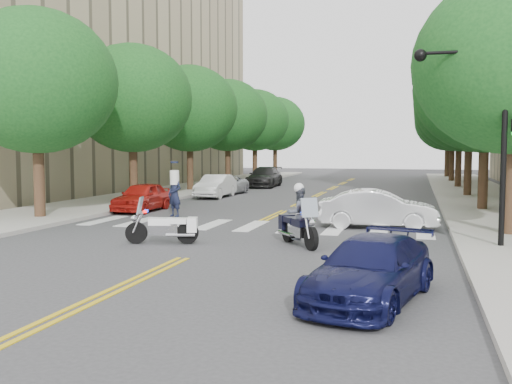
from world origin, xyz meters
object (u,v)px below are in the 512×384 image
at_px(motorcycle_parked, 168,227).
at_px(officer_standing, 175,194).
at_px(motorcycle_police, 298,218).
at_px(sedan_blue, 371,270).
at_px(convertible, 378,209).

relative_size(motorcycle_parked, officer_standing, 1.15).
bearing_deg(motorcycle_police, officer_standing, -77.12).
xyz_separation_m(motorcycle_police, officer_standing, (-6.48, 5.70, 0.11)).
relative_size(officer_standing, sedan_blue, 0.46).
xyz_separation_m(motorcycle_parked, convertible, (5.90, 5.24, 0.20)).
bearing_deg(sedan_blue, motorcycle_police, 128.12).
bearing_deg(motorcycle_police, motorcycle_parked, -24.66).
relative_size(motorcycle_police, sedan_blue, 0.48).
bearing_deg(convertible, officer_standing, 78.49).
distance_m(motorcycle_parked, convertible, 7.90).
relative_size(motorcycle_police, officer_standing, 1.06).
height_order(officer_standing, sedan_blue, officer_standing).
relative_size(officer_standing, convertible, 0.45).
bearing_deg(convertible, motorcycle_police, 151.93).
xyz_separation_m(officer_standing, sedan_blue, (9.05, -11.44, -0.35)).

